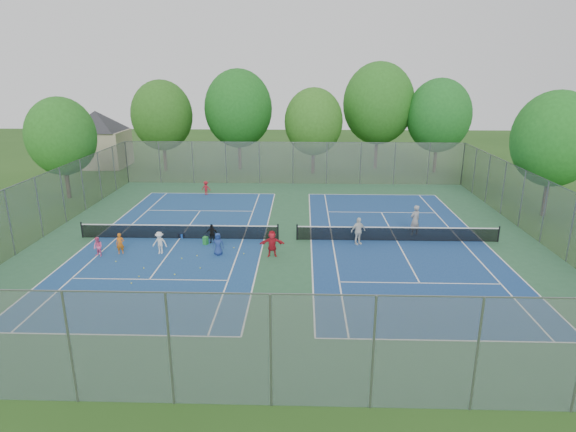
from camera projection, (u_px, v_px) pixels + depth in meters
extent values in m
plane|color=#254D18|center=(288.00, 240.00, 30.97)|extent=(120.00, 120.00, 0.00)
cube|color=#2A5939|center=(288.00, 240.00, 30.97)|extent=(32.00, 32.00, 0.01)
cube|color=navy|center=(180.00, 238.00, 31.18)|extent=(10.97, 23.77, 0.01)
cube|color=navy|center=(397.00, 241.00, 30.75)|extent=(10.97, 23.77, 0.01)
cube|color=black|center=(179.00, 232.00, 31.05)|extent=(12.87, 0.10, 0.91)
cube|color=black|center=(397.00, 234.00, 30.63)|extent=(12.87, 0.10, 0.91)
cube|color=gray|center=(293.00, 163.00, 45.69)|extent=(32.00, 0.10, 4.00)
cube|color=gray|center=(271.00, 352.00, 15.09)|extent=(32.00, 0.10, 4.00)
cube|color=gray|center=(39.00, 208.00, 30.88)|extent=(0.10, 32.00, 4.00)
cube|color=gray|center=(544.00, 212.00, 29.90)|extent=(0.10, 32.00, 4.00)
cube|color=#B7A88C|center=(99.00, 149.00, 54.01)|extent=(6.00, 5.00, 4.00)
pyramid|color=#2D2D33|center=(95.00, 111.00, 52.79)|extent=(11.03, 11.03, 2.20)
cylinder|color=#443326|center=(165.00, 154.00, 51.93)|extent=(0.36, 0.36, 3.50)
ellipsoid|color=#295E1B|center=(162.00, 115.00, 50.72)|extent=(6.40, 6.40, 7.36)
cylinder|color=#443326|center=(240.00, 152.00, 52.59)|extent=(0.36, 0.36, 3.85)
ellipsoid|color=#1B601C|center=(238.00, 109.00, 51.25)|extent=(7.20, 7.20, 8.28)
cylinder|color=#443326|center=(313.00, 158.00, 50.54)|extent=(0.36, 0.36, 3.15)
ellipsoid|color=#31691E|center=(314.00, 122.00, 49.42)|extent=(6.00, 6.00, 6.90)
cylinder|color=#443326|center=(376.00, 149.00, 53.04)|extent=(0.36, 0.36, 4.20)
ellipsoid|color=#27661D|center=(378.00, 103.00, 51.60)|extent=(7.60, 7.60, 8.74)
cylinder|color=#443326|center=(435.00, 156.00, 51.05)|extent=(0.36, 0.36, 3.50)
ellipsoid|color=#1C6220|center=(439.00, 115.00, 49.82)|extent=(6.60, 6.60, 7.59)
cylinder|color=#443326|center=(67.00, 180.00, 40.66)|extent=(0.36, 0.36, 3.15)
ellipsoid|color=#24651D|center=(61.00, 136.00, 39.59)|extent=(5.60, 5.60, 6.44)
cylinder|color=#443326|center=(546.00, 193.00, 35.62)|extent=(0.36, 0.36, 3.50)
ellipsoid|color=#1E671E|center=(555.00, 139.00, 34.46)|extent=(6.00, 6.00, 6.90)
cube|color=#174AB1|center=(181.00, 235.00, 31.31)|extent=(0.42, 0.42, 0.30)
cube|color=green|center=(206.00, 241.00, 30.04)|extent=(0.35, 0.35, 0.52)
imported|color=orange|center=(120.00, 244.00, 28.41)|extent=(0.52, 0.39, 1.28)
imported|color=pink|center=(98.00, 247.00, 28.04)|extent=(0.70, 0.64, 1.18)
imported|color=silver|center=(160.00, 243.00, 28.46)|extent=(0.93, 0.59, 1.37)
imported|color=black|center=(212.00, 234.00, 30.25)|extent=(0.74, 0.35, 1.24)
imported|color=navy|center=(218.00, 244.00, 28.23)|extent=(0.74, 0.56, 1.37)
imported|color=red|center=(272.00, 244.00, 28.02)|extent=(1.48, 0.57, 1.57)
imported|color=maroon|center=(206.00, 188.00, 41.97)|extent=(0.85, 0.57, 1.23)
imported|color=gray|center=(415.00, 220.00, 31.64)|extent=(0.88, 0.78, 2.03)
imported|color=white|center=(358.00, 231.00, 29.94)|extent=(1.11, 0.84, 1.75)
sphere|color=yellow|center=(139.00, 277.00, 25.35)|extent=(0.07, 0.07, 0.07)
sphere|color=#E5F238|center=(175.00, 275.00, 25.59)|extent=(0.07, 0.07, 0.07)
sphere|color=#CDF238|center=(182.00, 259.00, 27.78)|extent=(0.07, 0.07, 0.07)
sphere|color=yellow|center=(144.00, 268.00, 26.42)|extent=(0.07, 0.07, 0.07)
sphere|color=yellow|center=(131.00, 284.00, 24.54)|extent=(0.07, 0.07, 0.07)
sphere|color=gold|center=(234.00, 248.00, 29.46)|extent=(0.07, 0.07, 0.07)
sphere|color=gold|center=(244.00, 254.00, 28.49)|extent=(0.07, 0.07, 0.07)
sphere|color=yellow|center=(197.00, 256.00, 28.19)|extent=(0.07, 0.07, 0.07)
sphere|color=#D7EF37|center=(116.00, 262.00, 27.33)|extent=(0.07, 0.07, 0.07)
sphere|color=#A1C32D|center=(200.00, 268.00, 26.42)|extent=(0.07, 0.07, 0.07)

